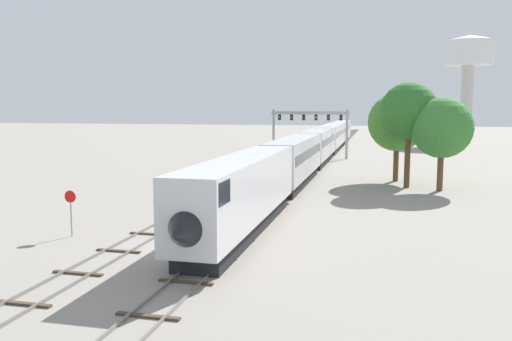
% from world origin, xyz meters
% --- Properties ---
extents(ground_plane, '(400.00, 400.00, 0.00)m').
position_xyz_m(ground_plane, '(0.00, 0.00, 0.00)').
color(ground_plane, gray).
extents(track_main, '(2.60, 200.00, 0.16)m').
position_xyz_m(track_main, '(2.00, 60.00, 0.07)').
color(track_main, slate).
rests_on(track_main, ground).
extents(track_near, '(2.60, 160.00, 0.16)m').
position_xyz_m(track_near, '(-3.50, 40.00, 0.07)').
color(track_near, slate).
rests_on(track_near, ground).
extents(passenger_train, '(3.04, 106.09, 4.80)m').
position_xyz_m(passenger_train, '(2.00, 46.73, 2.61)').
color(passenger_train, silver).
rests_on(passenger_train, ground).
extents(signal_gantry, '(12.10, 0.49, 7.66)m').
position_xyz_m(signal_gantry, '(-0.25, 53.44, 5.67)').
color(signal_gantry, '#999BA0').
rests_on(signal_gantry, ground).
extents(water_tower, '(10.33, 10.33, 23.48)m').
position_xyz_m(water_tower, '(28.80, 95.51, 18.54)').
color(water_tower, beige).
rests_on(water_tower, ground).
extents(stop_sign, '(0.76, 0.08, 2.88)m').
position_xyz_m(stop_sign, '(-8.00, 0.50, 1.87)').
color(stop_sign, gray).
rests_on(stop_sign, ground).
extents(trackside_tree_left, '(6.20, 6.20, 9.45)m').
position_xyz_m(trackside_tree_left, '(12.18, 30.19, 6.33)').
color(trackside_tree_left, brown).
rests_on(trackside_tree_left, ground).
extents(trackside_tree_mid, '(5.73, 5.73, 8.88)m').
position_xyz_m(trackside_tree_mid, '(16.11, 24.38, 5.99)').
color(trackside_tree_mid, brown).
rests_on(trackside_tree_mid, ground).
extents(trackside_tree_right, '(5.61, 5.61, 10.39)m').
position_xyz_m(trackside_tree_right, '(13.13, 25.84, 7.54)').
color(trackside_tree_right, brown).
rests_on(trackside_tree_right, ground).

